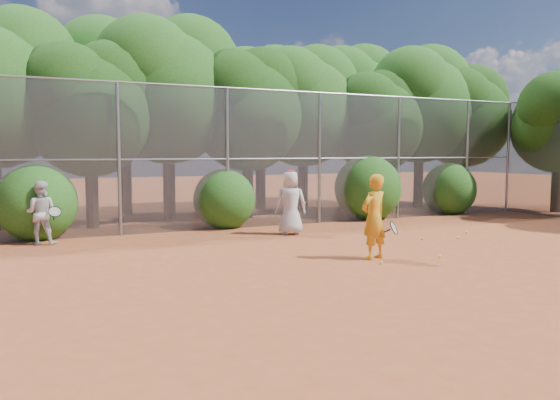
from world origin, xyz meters
TOP-DOWN VIEW (x-y plane):
  - ground at (0.00, 0.00)m, footprint 80.00×80.00m
  - fence_back at (-0.12, 6.00)m, footprint 20.05×0.09m
  - tree_2 at (-4.45, 7.83)m, footprint 3.99×3.47m
  - tree_3 at (-1.94, 8.84)m, footprint 4.89×4.26m
  - tree_4 at (0.55, 8.24)m, footprint 4.19×3.64m
  - tree_5 at (3.06, 9.04)m, footprint 4.51×3.92m
  - tree_6 at (5.55, 8.03)m, footprint 3.86×3.36m
  - tree_7 at (8.06, 8.64)m, footprint 4.77×4.14m
  - tree_8 at (10.05, 8.34)m, footprint 4.25×3.70m
  - tree_10 at (-2.93, 11.05)m, footprint 5.15×4.48m
  - tree_11 at (2.06, 10.64)m, footprint 4.64×4.03m
  - tree_12 at (6.56, 11.24)m, footprint 5.02×4.37m
  - tree_13 at (11.45, 5.03)m, footprint 3.86×3.36m
  - bush_0 at (-6.00, 6.30)m, footprint 2.00×2.00m
  - bush_1 at (-1.00, 6.30)m, footprint 1.80×1.80m
  - bush_2 at (4.00, 6.30)m, footprint 2.20×2.20m
  - bush_3 at (7.50, 6.30)m, footprint 1.90×1.90m
  - player_yellow at (0.16, 0.46)m, footprint 0.88×0.64m
  - player_teen at (0.13, 4.22)m, footprint 0.97×0.80m
  - player_white at (-5.94, 5.34)m, footprint 0.89×0.80m
  - ball_0 at (3.60, 1.71)m, footprint 0.07×0.07m
  - ball_1 at (4.50, 2.34)m, footprint 0.07×0.07m
  - ball_2 at (1.48, -0.02)m, footprint 0.07×0.07m
  - ball_3 at (2.66, 1.94)m, footprint 0.07×0.07m
  - ball_4 at (-0.02, -0.06)m, footprint 0.07×0.07m
  - ball_5 at (3.49, 4.28)m, footprint 0.07×0.07m

SIDE VIEW (x-z plane):
  - ground at x=0.00m, z-range 0.00..0.00m
  - ball_0 at x=3.60m, z-range 0.00..0.07m
  - ball_1 at x=4.50m, z-range 0.00..0.07m
  - ball_2 at x=1.48m, z-range 0.00..0.07m
  - ball_3 at x=2.66m, z-range 0.00..0.07m
  - ball_4 at x=-0.02m, z-range 0.00..0.07m
  - ball_5 at x=3.49m, z-range 0.00..0.07m
  - player_white at x=-5.94m, z-range 0.00..1.52m
  - player_teen at x=0.13m, z-range -0.01..1.72m
  - player_yellow at x=0.16m, z-range 0.00..1.74m
  - bush_1 at x=-1.00m, z-range 0.00..1.80m
  - bush_3 at x=7.50m, z-range 0.00..1.90m
  - bush_0 at x=-6.00m, z-range 0.00..2.00m
  - bush_2 at x=4.00m, z-range 0.00..2.20m
  - fence_back at x=-0.12m, z-range 0.04..4.06m
  - tree_6 at x=5.55m, z-range 0.82..6.11m
  - tree_13 at x=11.45m, z-range 0.82..6.11m
  - tree_2 at x=-4.45m, z-range 0.85..6.32m
  - tree_4 at x=0.55m, z-range 0.89..6.62m
  - tree_8 at x=10.05m, z-range 0.91..6.73m
  - tree_5 at x=3.06m, z-range 0.96..7.13m
  - tree_11 at x=2.06m, z-range 0.99..7.34m
  - tree_7 at x=8.06m, z-range 1.02..7.54m
  - tree_3 at x=-1.94m, z-range 1.04..7.75m
  - tree_12 at x=6.56m, z-range 1.07..7.95m
  - tree_10 at x=-2.93m, z-range 1.10..8.16m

